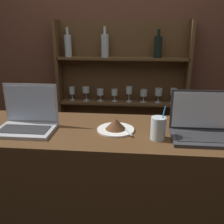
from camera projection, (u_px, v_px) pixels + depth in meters
name	position (u px, v px, depth m)	size (l,w,h in m)	color
bar_counter	(102.00, 206.00, 1.65)	(2.11, 0.56, 1.09)	#4C3019
back_wall	(116.00, 61.00, 2.49)	(7.00, 0.06, 2.70)	brown
back_shelf	(121.00, 105.00, 2.54)	(1.27, 0.18, 1.73)	brown
laptop_near	(28.00, 120.00, 1.46)	(0.33, 0.23, 0.26)	#ADADB2
laptop_far	(201.00, 127.00, 1.35)	(0.32, 0.22, 0.25)	#333338
cake_plate	(116.00, 126.00, 1.45)	(0.22, 0.22, 0.07)	white
water_glass	(158.00, 128.00, 1.32)	(0.08, 0.08, 0.19)	silver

